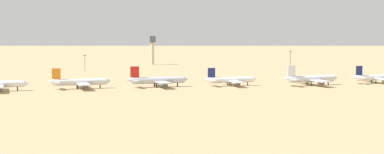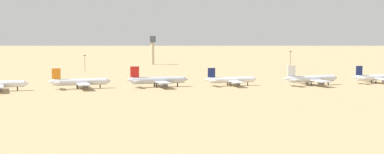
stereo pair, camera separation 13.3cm
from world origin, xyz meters
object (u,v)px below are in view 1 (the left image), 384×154
Objects in this scene: control_tower at (152,47)px; light_pole_west at (85,62)px; parked_jet_red_4 at (157,80)px; parked_jet_orange_3 at (79,82)px; parked_jet_navy_5 at (230,80)px; light_pole_mid at (290,59)px; parked_jet_white_6 at (311,79)px; parked_jet_navy_7 at (375,77)px.

control_tower reaches higher than light_pole_west.
light_pole_west is (-34.64, 125.53, 3.39)m from parked_jet_red_4.
parked_jet_orange_3 is 87.45m from parked_jet_navy_5.
light_pole_mid reaches higher than parked_jet_navy_5.
light_pole_mid is at bearing 65.35° from parked_jet_white_6.
control_tower is at bearing 135.03° from light_pole_mid.
parked_jet_red_4 is 2.46× the size of light_pole_mid.
parked_jet_orange_3 reaches higher than parked_jet_navy_7.
parked_jet_red_4 is at bearing 163.90° from parked_jet_white_6.
parked_jet_navy_7 is at bearing -82.55° from light_pole_mid.
parked_jet_white_6 reaches higher than parked_jet_navy_5.
control_tower is at bearing 109.65° from parked_jet_navy_7.
parked_jet_white_6 is at bearing -105.17° from light_pole_mid.
parked_jet_navy_7 is (134.19, -5.82, -0.42)m from parked_jet_red_4.
parked_jet_white_6 is at bearing -11.55° from parked_jet_red_4.
parked_jet_white_6 is 1.48× the size of control_tower.
parked_jet_navy_5 is 1.31× the size of control_tower.
parked_jet_navy_5 is at bearing -85.44° from control_tower.
parked_jet_orange_3 is 1.43× the size of control_tower.
parked_jet_orange_3 is 192.68m from light_pole_mid.
parked_jet_navy_7 is (178.44, -6.32, -0.27)m from parked_jet_orange_3.
control_tower is at bearing 65.14° from parked_jet_orange_3.
parked_jet_navy_7 is 2.20× the size of light_pole_mid.
parked_jet_orange_3 is 134.83m from parked_jet_white_6.
parked_jet_white_6 is 1.11× the size of parked_jet_navy_7.
light_pole_mid is (120.27, 100.68, 4.74)m from parked_jet_red_4.
light_pole_mid is at bearing -9.11° from light_pole_west.
parked_jet_navy_7 is at bearing -6.45° from parked_jet_orange_3.
parked_jet_navy_5 is (87.41, -2.80, -0.32)m from parked_jet_orange_3.
parked_jet_orange_3 is at bearing 165.86° from parked_jet_white_6.
parked_jet_navy_5 is 128.75m from light_pole_mid.
light_pole_west reaches higher than parked_jet_red_4.
control_tower is (-62.57, 203.75, 11.13)m from parked_jet_white_6.
parked_jet_red_4 reaches higher than parked_jet_orange_3.
parked_jet_navy_5 is at bearing -58.67° from light_pole_west.
parked_jet_red_4 is at bearing 174.02° from parked_jet_navy_5.
parked_jet_orange_3 is 1.08× the size of parked_jet_navy_7.
light_pole_mid is (164.51, 100.18, 4.89)m from parked_jet_orange_3.
parked_jet_navy_7 is 1.33× the size of control_tower.
parked_jet_red_4 is at bearing -98.12° from control_tower.
parked_jet_red_4 is 2.97× the size of light_pole_west.
parked_jet_navy_5 is 2.17× the size of light_pole_mid.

